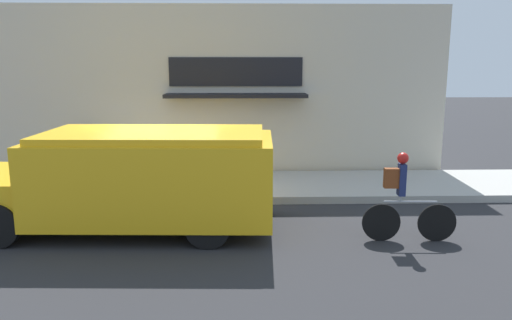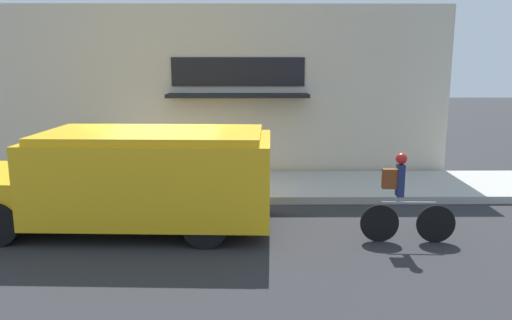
% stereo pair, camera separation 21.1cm
% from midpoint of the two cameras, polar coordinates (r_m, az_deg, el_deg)
% --- Properties ---
extents(ground_plane, '(70.00, 70.00, 0.00)m').
position_cam_midpoint_polar(ground_plane, '(11.78, -10.94, -5.13)').
color(ground_plane, '#2B2B2D').
extents(sidewalk, '(28.00, 2.82, 0.18)m').
position_cam_midpoint_polar(sidewalk, '(13.10, -9.98, -3.03)').
color(sidewalk, '#ADAAA3').
rests_on(sidewalk, ground_plane).
extents(storefront, '(15.24, 0.90, 4.82)m').
position_cam_midpoint_polar(storefront, '(14.34, -9.16, 7.64)').
color(storefront, beige).
rests_on(storefront, ground_plane).
extents(school_bus, '(6.14, 2.96, 1.95)m').
position_cam_midpoint_polar(school_bus, '(10.06, -14.39, -2.01)').
color(school_bus, yellow).
rests_on(school_bus, ground_plane).
extents(cyclist, '(1.73, 0.21, 1.67)m').
position_cam_midpoint_polar(cyclist, '(9.49, 15.95, -4.40)').
color(cyclist, black).
rests_on(cyclist, ground_plane).
extents(trash_bin, '(0.65, 0.65, 0.97)m').
position_cam_midpoint_polar(trash_bin, '(14.48, -19.25, 0.20)').
color(trash_bin, slate).
rests_on(trash_bin, sidewalk).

